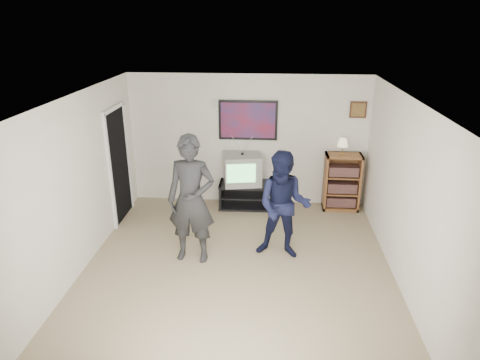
# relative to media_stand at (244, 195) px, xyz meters

# --- Properties ---
(room_shell) EXTENTS (4.51, 5.00, 2.51)m
(room_shell) POSITION_rel_media_stand_xyz_m (0.04, -1.88, 1.01)
(room_shell) COLOR #7E6450
(room_shell) RESTS_ON ground
(media_stand) EXTENTS (0.97, 0.55, 0.48)m
(media_stand) POSITION_rel_media_stand_xyz_m (0.00, 0.00, 0.00)
(media_stand) COLOR black
(media_stand) RESTS_ON room_shell
(crt_television) EXTENTS (0.77, 0.68, 0.58)m
(crt_television) POSITION_rel_media_stand_xyz_m (-0.04, 0.00, 0.53)
(crt_television) COLOR gray
(crt_television) RESTS_ON media_stand
(bookshelf) EXTENTS (0.66, 0.38, 1.09)m
(bookshelf) POSITION_rel_media_stand_xyz_m (1.84, 0.05, 0.30)
(bookshelf) COLOR brown
(bookshelf) RESTS_ON room_shell
(table_lamp) EXTENTS (0.19, 0.19, 0.31)m
(table_lamp) POSITION_rel_media_stand_xyz_m (1.79, 0.03, 1.00)
(table_lamp) COLOR beige
(table_lamp) RESTS_ON bookshelf
(person_tall) EXTENTS (0.74, 0.52, 1.94)m
(person_tall) POSITION_rel_media_stand_xyz_m (-0.65, -1.94, 0.73)
(person_tall) COLOR black
(person_tall) RESTS_ON room_shell
(person_short) EXTENTS (0.90, 0.75, 1.68)m
(person_short) POSITION_rel_media_stand_xyz_m (0.70, -1.75, 0.60)
(person_short) COLOR black
(person_short) RESTS_ON room_shell
(controller_left) EXTENTS (0.04, 0.12, 0.03)m
(controller_left) POSITION_rel_media_stand_xyz_m (-0.69, -1.77, 0.96)
(controller_left) COLOR white
(controller_left) RESTS_ON person_tall
(controller_right) EXTENTS (0.06, 0.11, 0.03)m
(controller_right) POSITION_rel_media_stand_xyz_m (0.70, -1.54, 0.72)
(controller_right) COLOR white
(controller_right) RESTS_ON person_short
(poster) EXTENTS (1.10, 0.03, 0.75)m
(poster) POSITION_rel_media_stand_xyz_m (0.04, 0.25, 1.41)
(poster) COLOR black
(poster) RESTS_ON room_shell
(air_vent) EXTENTS (0.28, 0.02, 0.14)m
(air_vent) POSITION_rel_media_stand_xyz_m (-0.51, 0.25, 1.71)
(air_vent) COLOR white
(air_vent) RESTS_ON room_shell
(small_picture) EXTENTS (0.30, 0.03, 0.30)m
(small_picture) POSITION_rel_media_stand_xyz_m (2.04, 0.25, 1.64)
(small_picture) COLOR black
(small_picture) RESTS_ON room_shell
(doorway) EXTENTS (0.03, 0.85, 2.00)m
(doorway) POSITION_rel_media_stand_xyz_m (-2.19, -0.63, 0.76)
(doorway) COLOR black
(doorway) RESTS_ON room_shell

